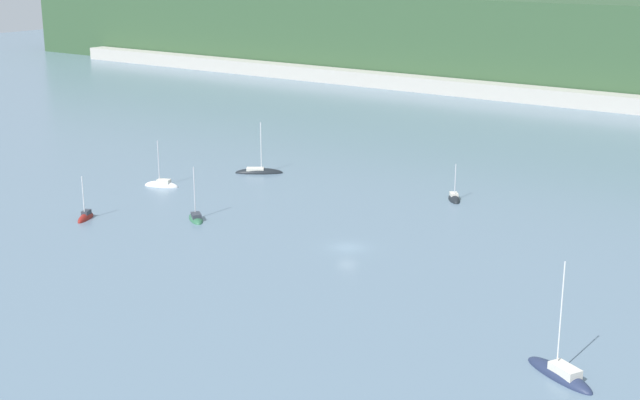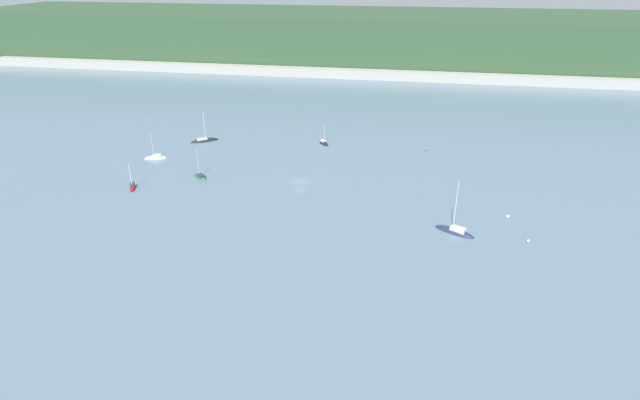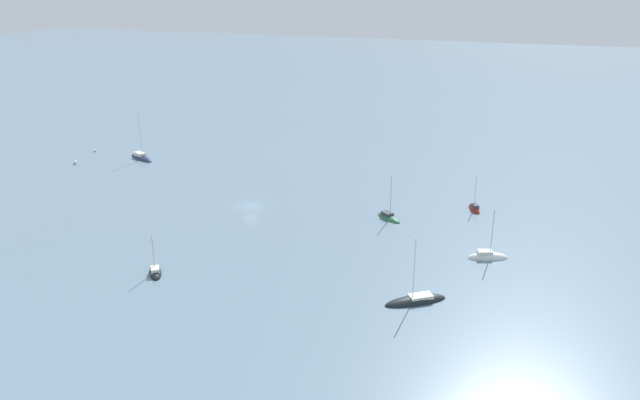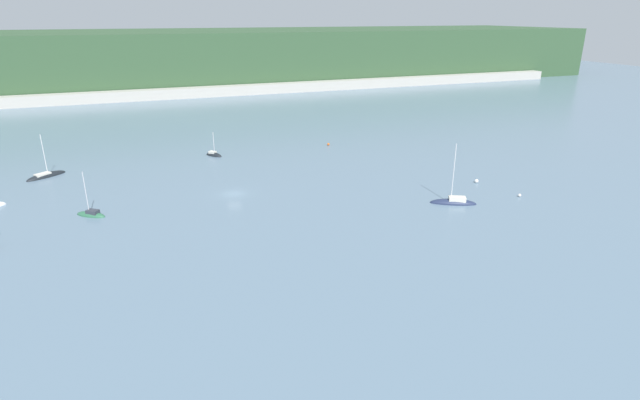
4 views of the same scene
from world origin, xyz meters
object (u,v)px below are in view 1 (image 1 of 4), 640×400
at_px(sailboat_3, 259,173).
at_px(sailboat_5, 560,375).
at_px(sailboat_2, 196,219).
at_px(sailboat_0, 86,218).
at_px(sailboat_1, 162,186).
at_px(sailboat_4, 454,199).

bearing_deg(sailboat_3, sailboat_5, -67.06).
bearing_deg(sailboat_2, sailboat_0, 71.72).
height_order(sailboat_1, sailboat_2, sailboat_2).
relative_size(sailboat_4, sailboat_5, 0.56).
bearing_deg(sailboat_4, sailboat_0, -81.43).
relative_size(sailboat_1, sailboat_3, 0.87).
xyz_separation_m(sailboat_4, sailboat_5, (35.32, -48.35, 0.05)).
relative_size(sailboat_3, sailboat_5, 0.83).
bearing_deg(sailboat_2, sailboat_5, -157.93).
bearing_deg(sailboat_4, sailboat_3, -120.38).
distance_m(sailboat_4, sailboat_5, 59.88).
xyz_separation_m(sailboat_0, sailboat_2, (13.44, 9.06, 0.01)).
bearing_deg(sailboat_0, sailboat_2, 99.25).
distance_m(sailboat_2, sailboat_3, 28.81).
height_order(sailboat_0, sailboat_2, sailboat_2).
height_order(sailboat_2, sailboat_5, sailboat_5).
relative_size(sailboat_0, sailboat_1, 0.85).
height_order(sailboat_1, sailboat_4, sailboat_1).
distance_m(sailboat_3, sailboat_5, 84.05).
bearing_deg(sailboat_2, sailboat_1, 6.51).
relative_size(sailboat_2, sailboat_5, 0.71).
height_order(sailboat_4, sailboat_5, sailboat_5).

